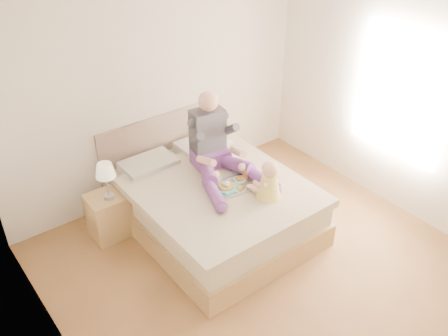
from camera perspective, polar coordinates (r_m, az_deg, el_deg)
room at (r=4.36m, az=7.43°, el=2.54°), size 4.02×4.22×2.71m
bed at (r=5.65m, az=-1.57°, el=-3.78°), size 1.70×2.18×1.00m
nightstand at (r=5.68m, az=-12.98°, el=-5.28°), size 0.43×0.38×0.52m
lamp at (r=5.32m, az=-13.41°, el=-0.49°), size 0.21×0.21×0.43m
adult at (r=5.51m, az=-0.92°, el=2.21°), size 0.77×1.16×0.92m
tray at (r=5.36m, az=1.11°, el=-1.86°), size 0.48×0.40×0.12m
baby at (r=5.14m, az=5.09°, el=-1.67°), size 0.28×0.39×0.43m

